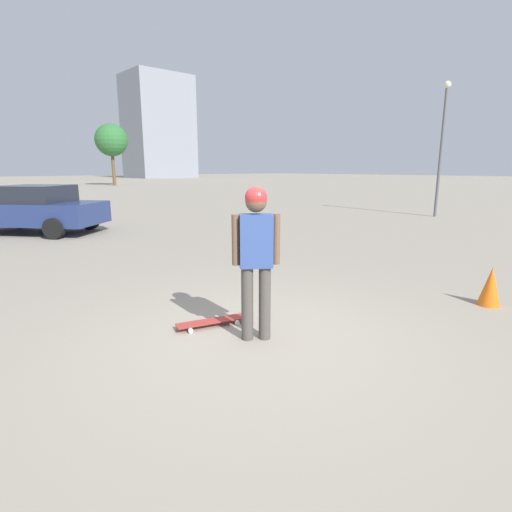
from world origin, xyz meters
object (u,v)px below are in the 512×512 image
object	(u,v)px
car_parked_near	(35,209)
traffic_cone	(490,286)
skateboard	(212,321)
person	(256,250)

from	to	relation	value
car_parked_near	traffic_cone	size ratio (longest dim) A/B	7.37
car_parked_near	skateboard	bearing A→B (deg)	138.01
car_parked_near	traffic_cone	distance (m)	12.32
person	skateboard	size ratio (longest dim) A/B	1.93
skateboard	traffic_cone	world-z (taller)	traffic_cone
skateboard	car_parked_near	xyz separation A→B (m)	(-0.32, -9.80, 0.69)
person	traffic_cone	distance (m)	3.74
skateboard	traffic_cone	xyz separation A→B (m)	(-3.54, 2.08, 0.23)
person	skateboard	xyz separation A→B (m)	(0.17, -0.67, -1.02)
person	traffic_cone	world-z (taller)	person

